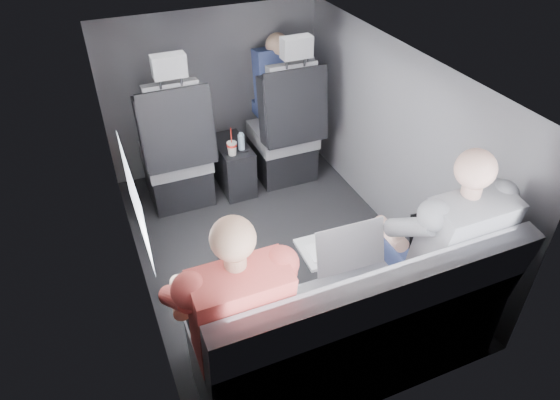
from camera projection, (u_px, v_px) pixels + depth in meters
name	position (u px, v px, depth m)	size (l,w,h in m)	color
floor	(274.00, 250.00, 3.55)	(2.60, 2.60, 0.00)	black
ceiling	(273.00, 67.00, 2.75)	(2.60, 2.60, 0.00)	#B2B2AD
panel_left	(129.00, 203.00, 2.86)	(0.02, 2.60, 1.35)	#56565B
panel_right	(394.00, 142.00, 3.43)	(0.02, 2.60, 1.35)	#56565B
panel_front	(214.00, 92.00, 4.11)	(1.80, 0.02, 1.35)	#56565B
panel_back	(387.00, 318.00, 2.18)	(1.80, 0.02, 1.35)	#56565B
side_window	(135.00, 199.00, 2.51)	(0.02, 0.75, 0.42)	white
seatbelt	(295.00, 98.00, 3.71)	(0.05, 0.01, 0.65)	black
front_seat_left	(177.00, 158.00, 3.79)	(0.52, 0.58, 1.26)	black
front_seat_right	(286.00, 136.00, 4.08)	(0.52, 0.58, 1.26)	black
center_console	(233.00, 165.00, 4.08)	(0.24, 0.48, 0.41)	black
rear_bench	(352.00, 332.00, 2.57)	(1.60, 0.57, 0.92)	slate
soda_cup	(232.00, 148.00, 3.80)	(0.08, 0.08, 0.23)	white
water_bottle	(241.00, 142.00, 3.85)	(0.05, 0.05, 0.15)	#A5C1E0
laptop_white	(224.00, 288.00, 2.38)	(0.37, 0.36, 0.26)	silver
laptop_silver	(340.00, 247.00, 2.61)	(0.38, 0.34, 0.26)	#B6B6BB
laptop_black	(426.00, 231.00, 2.73)	(0.37, 0.36, 0.24)	black
passenger_rear_left	(232.00, 311.00, 2.26)	(0.51, 0.63, 1.24)	#37383D
passenger_rear_right	(439.00, 245.00, 2.61)	(0.53, 0.65, 1.27)	navy
passenger_front_right	(277.00, 84.00, 4.08)	(0.37, 0.37, 0.72)	navy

